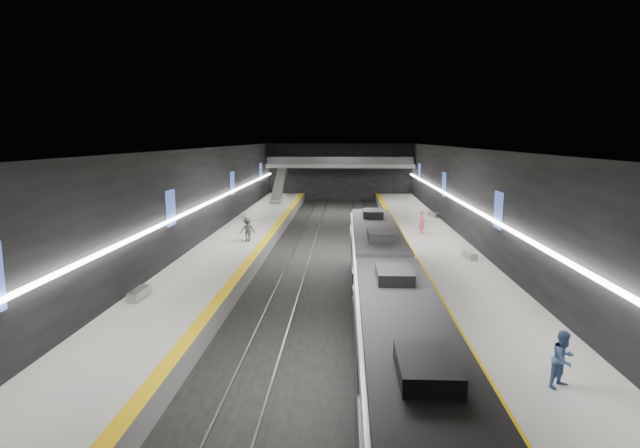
# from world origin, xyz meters

# --- Properties ---
(ground) EXTENTS (70.00, 70.00, 0.00)m
(ground) POSITION_xyz_m (0.00, 0.00, 0.00)
(ground) COLOR black
(ground) RESTS_ON ground
(ceiling) EXTENTS (20.00, 70.00, 0.04)m
(ceiling) POSITION_xyz_m (0.00, 0.00, 8.00)
(ceiling) COLOR beige
(ceiling) RESTS_ON wall_left
(wall_left) EXTENTS (0.04, 70.00, 8.00)m
(wall_left) POSITION_xyz_m (-10.00, 0.00, 4.00)
(wall_left) COLOR black
(wall_left) RESTS_ON ground
(wall_right) EXTENTS (0.04, 70.00, 8.00)m
(wall_right) POSITION_xyz_m (10.00, 0.00, 4.00)
(wall_right) COLOR black
(wall_right) RESTS_ON ground
(wall_back) EXTENTS (20.00, 0.04, 8.00)m
(wall_back) POSITION_xyz_m (0.00, 35.00, 4.00)
(wall_back) COLOR black
(wall_back) RESTS_ON ground
(platform_left) EXTENTS (5.00, 70.00, 1.00)m
(platform_left) POSITION_xyz_m (-7.50, 0.00, 0.50)
(platform_left) COLOR slate
(platform_left) RESTS_ON ground
(tile_surface_left) EXTENTS (5.00, 70.00, 0.02)m
(tile_surface_left) POSITION_xyz_m (-7.50, 0.00, 1.01)
(tile_surface_left) COLOR #AFAFA9
(tile_surface_left) RESTS_ON platform_left
(tactile_strip_left) EXTENTS (0.60, 70.00, 0.02)m
(tactile_strip_left) POSITION_xyz_m (-5.30, 0.00, 1.02)
(tactile_strip_left) COLOR #ECB70C
(tactile_strip_left) RESTS_ON platform_left
(platform_right) EXTENTS (5.00, 70.00, 1.00)m
(platform_right) POSITION_xyz_m (7.50, 0.00, 0.50)
(platform_right) COLOR slate
(platform_right) RESTS_ON ground
(tile_surface_right) EXTENTS (5.00, 70.00, 0.02)m
(tile_surface_right) POSITION_xyz_m (7.50, 0.00, 1.01)
(tile_surface_right) COLOR #AFAFA9
(tile_surface_right) RESTS_ON platform_right
(tactile_strip_right) EXTENTS (0.60, 70.00, 0.02)m
(tactile_strip_right) POSITION_xyz_m (5.30, 0.00, 1.02)
(tactile_strip_right) COLOR #ECB70C
(tactile_strip_right) RESTS_ON platform_right
(rails) EXTENTS (6.52, 70.00, 0.12)m
(rails) POSITION_xyz_m (-0.00, 0.00, 0.06)
(rails) COLOR gray
(rails) RESTS_ON ground
(train) EXTENTS (2.69, 30.05, 3.60)m
(train) POSITION_xyz_m (2.50, -18.45, 2.20)
(train) COLOR #101F3C
(train) RESTS_ON ground
(ad_posters) EXTENTS (19.94, 53.50, 2.20)m
(ad_posters) POSITION_xyz_m (-0.00, 1.00, 4.50)
(ad_posters) COLOR #435ECA
(ad_posters) RESTS_ON wall_left
(cove_light_left) EXTENTS (0.25, 68.60, 0.12)m
(cove_light_left) POSITION_xyz_m (-9.80, 0.00, 3.80)
(cove_light_left) COLOR white
(cove_light_left) RESTS_ON wall_left
(cove_light_right) EXTENTS (0.25, 68.60, 0.12)m
(cove_light_right) POSITION_xyz_m (9.80, 0.00, 3.80)
(cove_light_right) COLOR white
(cove_light_right) RESTS_ON wall_right
(mezzanine_bridge) EXTENTS (20.00, 3.00, 1.50)m
(mezzanine_bridge) POSITION_xyz_m (0.00, 32.93, 5.04)
(mezzanine_bridge) COLOR gray
(mezzanine_bridge) RESTS_ON wall_left
(escalator) EXTENTS (1.20, 7.50, 3.92)m
(escalator) POSITION_xyz_m (-7.50, 26.00, 2.90)
(escalator) COLOR #99999E
(escalator) RESTS_ON platform_left
(bench_left_near) EXTENTS (0.53, 1.85, 0.45)m
(bench_left_near) POSITION_xyz_m (-9.25, -15.28, 1.23)
(bench_left_near) COLOR #99999E
(bench_left_near) RESTS_ON platform_left
(bench_left_far) EXTENTS (0.78, 1.76, 0.42)m
(bench_left_far) POSITION_xyz_m (-9.23, 11.47, 1.21)
(bench_left_far) COLOR #99999E
(bench_left_far) RESTS_ON platform_left
(bench_right_near) EXTENTS (0.67, 1.72, 0.41)m
(bench_right_near) POSITION_xyz_m (8.93, -5.53, 1.20)
(bench_right_near) COLOR #99999E
(bench_right_near) RESTS_ON platform_right
(bench_right_far) EXTENTS (1.00, 1.78, 0.42)m
(bench_right_far) POSITION_xyz_m (9.50, 12.78, 1.21)
(bench_right_far) COLOR #99999E
(bench_right_far) RESTS_ON platform_right
(passenger_right_a) EXTENTS (0.56, 0.75, 1.90)m
(passenger_right_a) POSITION_xyz_m (7.03, 3.24, 1.95)
(passenger_right_a) COLOR #D14E64
(passenger_right_a) RESTS_ON platform_right
(passenger_right_b) EXTENTS (1.13, 1.08, 1.84)m
(passenger_right_b) POSITION_xyz_m (7.66, -23.91, 1.92)
(passenger_right_b) COLOR #49689E
(passenger_right_b) RESTS_ON platform_right
(passenger_left_a) EXTENTS (0.51, 1.08, 1.79)m
(passenger_left_a) POSITION_xyz_m (-6.53, -0.25, 1.90)
(passenger_left_a) COLOR silver
(passenger_left_a) RESTS_ON platform_left
(passenger_left_b) EXTENTS (1.35, 1.08, 1.82)m
(passenger_left_b) POSITION_xyz_m (-6.58, -0.72, 1.91)
(passenger_left_b) COLOR #3E3D44
(passenger_left_b) RESTS_ON platform_left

